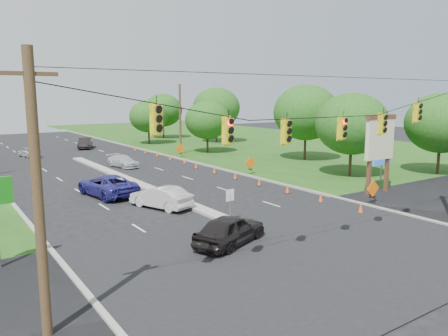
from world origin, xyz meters
TOP-DOWN VIEW (x-y plane):
  - ground at (0.00, 0.00)m, footprint 160.00×160.00m
  - grass_right at (30.00, 20.00)m, footprint 40.00×160.00m
  - cross_street at (0.00, 0.00)m, footprint 160.00×14.00m
  - curb_right at (10.10, 30.00)m, footprint 0.25×110.00m
  - median at (0.00, 21.00)m, footprint 1.00×34.00m
  - median_sign at (0.00, 6.00)m, footprint 0.55×0.06m
  - signal_span at (-0.05, -1.00)m, footprint 25.60×0.32m
  - utility_pole_far_right at (12.50, 35.00)m, footprint 0.28×0.28m
  - pylon_sign at (14.31, 6.20)m, footprint 5.90×2.30m
  - cone_0 at (8.29, 3.00)m, footprint 0.32×0.32m
  - cone_1 at (8.29, 6.50)m, footprint 0.32×0.32m
  - cone_2 at (8.29, 10.00)m, footprint 0.32×0.32m
  - cone_3 at (8.29, 13.50)m, footprint 0.32×0.32m
  - cone_4 at (8.29, 17.00)m, footprint 0.32×0.32m
  - cone_5 at (8.29, 20.50)m, footprint 0.32×0.32m
  - cone_6 at (8.29, 24.00)m, footprint 0.32×0.32m
  - cone_7 at (8.89, 27.50)m, footprint 0.32×0.32m
  - cone_8 at (8.89, 31.00)m, footprint 0.32×0.32m
  - cone_9 at (8.89, 34.50)m, footprint 0.32×0.32m
  - cone_10 at (8.89, 38.00)m, footprint 0.32×0.32m
  - cone_11 at (8.89, 41.50)m, footprint 0.32×0.32m
  - work_sign_0 at (10.80, 4.00)m, footprint 1.27×0.58m
  - work_sign_1 at (10.80, 18.00)m, footprint 1.27×0.58m
  - work_sign_2 at (10.80, 32.00)m, footprint 1.27×0.58m
  - tree_7 at (18.00, 12.00)m, footprint 6.72×6.72m
  - tree_8 at (22.00, 22.00)m, footprint 7.56×7.56m
  - tree_9 at (16.00, 34.00)m, footprint 5.88×5.88m
  - tree_10 at (24.00, 44.00)m, footprint 7.56×7.56m
  - tree_11 at (20.00, 55.00)m, footprint 6.72×6.72m
  - tree_12 at (14.00, 48.00)m, footprint 5.88×5.88m
  - tree_13 at (26.00, 8.00)m, footprint 6.72×6.72m
  - black_sedan at (-2.23, 2.83)m, footprint 5.01×3.46m
  - white_sedan at (-1.87, 11.51)m, footprint 3.10×4.88m
  - blue_pickup at (-3.62, 17.14)m, footprint 3.48×6.18m
  - silver_car_far at (2.38, 29.29)m, footprint 2.52×4.63m
  - silver_car_oncoming at (-4.35, 43.17)m, footprint 2.48×4.09m
  - dark_car_receding at (4.06, 48.02)m, footprint 3.36×5.04m

SIDE VIEW (x-z plane):
  - ground at x=0.00m, z-range 0.00..0.00m
  - grass_right at x=30.00m, z-range -0.03..0.03m
  - cross_street at x=0.00m, z-range -0.01..0.01m
  - curb_right at x=10.10m, z-range -0.08..0.08m
  - median at x=0.00m, z-range -0.09..0.09m
  - cone_0 at x=8.29m, z-range 0.00..0.70m
  - cone_1 at x=8.29m, z-range 0.00..0.70m
  - cone_2 at x=8.29m, z-range 0.00..0.70m
  - cone_3 at x=8.29m, z-range 0.00..0.70m
  - cone_4 at x=8.29m, z-range 0.00..0.70m
  - cone_5 at x=8.29m, z-range 0.00..0.70m
  - cone_6 at x=8.29m, z-range 0.00..0.70m
  - cone_7 at x=8.89m, z-range 0.00..0.70m
  - cone_8 at x=8.89m, z-range 0.00..0.70m
  - cone_9 at x=8.89m, z-range 0.00..0.70m
  - cone_10 at x=8.89m, z-range 0.00..0.70m
  - cone_11 at x=8.89m, z-range 0.00..0.70m
  - silver_car_far at x=2.38m, z-range 0.00..1.27m
  - silver_car_oncoming at x=-4.35m, z-range 0.00..1.30m
  - white_sedan at x=-1.87m, z-range 0.00..1.52m
  - dark_car_receding at x=4.06m, z-range 0.00..1.57m
  - black_sedan at x=-2.23m, z-range 0.00..1.59m
  - blue_pickup at x=-3.62m, z-range 0.00..1.63m
  - work_sign_0 at x=10.80m, z-range 0.41..1.78m
  - work_sign_1 at x=10.80m, z-range 0.41..1.78m
  - work_sign_2 at x=10.80m, z-range 0.41..1.78m
  - median_sign at x=0.00m, z-range 0.44..2.49m
  - pylon_sign at x=14.31m, z-range 0.94..7.06m
  - tree_9 at x=16.00m, z-range 0.91..7.77m
  - tree_12 at x=14.00m, z-range 0.91..7.77m
  - utility_pole_far_right at x=12.50m, z-range 0.00..9.00m
  - tree_7 at x=18.00m, z-range 1.04..8.88m
  - tree_11 at x=20.00m, z-range 1.04..8.88m
  - tree_13 at x=26.00m, z-range 1.04..8.88m
  - signal_span at x=-0.05m, z-range 0.47..9.47m
  - tree_8 at x=22.00m, z-range 1.17..9.99m
  - tree_10 at x=24.00m, z-range 1.17..9.99m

